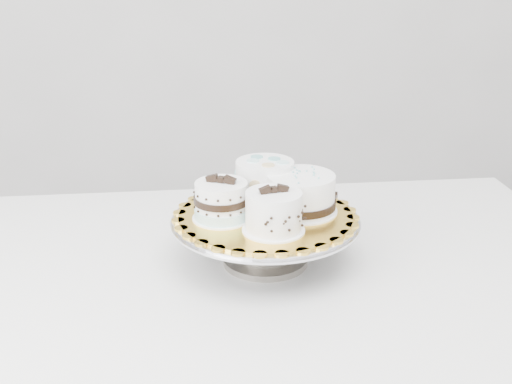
{
  "coord_description": "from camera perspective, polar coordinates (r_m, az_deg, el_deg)",
  "views": [
    {
      "loc": [
        -0.05,
        -0.72,
        1.3
      ],
      "look_at": [
        0.12,
        0.34,
        0.89
      ],
      "focal_mm": 45.0,
      "sensor_mm": 36.0,
      "label": 1
    }
  ],
  "objects": [
    {
      "name": "cake_board",
      "position": [
        1.16,
        0.85,
        -2.09
      ],
      "size": [
        0.42,
        0.42,
        0.0
      ],
      "primitive_type": "cylinder",
      "rotation": [
        0.0,
        0.0,
        -0.42
      ],
      "color": "gold",
      "rests_on": "cake_stand"
    },
    {
      "name": "cake_swirl",
      "position": [
        1.08,
        1.58,
        -1.85
      ],
      "size": [
        0.11,
        0.11,
        0.09
      ],
      "rotation": [
        0.0,
        0.0,
        0.14
      ],
      "color": "white",
      "rests_on": "cake_board"
    },
    {
      "name": "table",
      "position": [
        1.2,
        0.18,
        -10.04
      ],
      "size": [
        1.35,
        0.93,
        0.75
      ],
      "rotation": [
        0.0,
        0.0,
        -0.04
      ],
      "color": "white",
      "rests_on": "floor"
    },
    {
      "name": "cake_dots",
      "position": [
        1.2,
        0.78,
        0.97
      ],
      "size": [
        0.13,
        0.13,
        0.08
      ],
      "rotation": [
        0.0,
        0.0,
        -0.22
      ],
      "color": "white",
      "rests_on": "cake_board"
    },
    {
      "name": "cake_ribbon",
      "position": [
        1.16,
        4.06,
        -0.22
      ],
      "size": [
        0.16,
        0.16,
        0.07
      ],
      "rotation": [
        0.0,
        0.0,
        -0.42
      ],
      "color": "white",
      "rests_on": "cake_board"
    },
    {
      "name": "cake_stand",
      "position": [
        1.17,
        0.84,
        -3.5
      ],
      "size": [
        0.34,
        0.34,
        0.09
      ],
      "color": "gray",
      "rests_on": "table"
    },
    {
      "name": "cake_banded",
      "position": [
        1.13,
        -3.09,
        -0.9
      ],
      "size": [
        0.12,
        0.12,
        0.08
      ],
      "rotation": [
        0.0,
        0.0,
        -0.46
      ],
      "color": "white",
      "rests_on": "cake_board"
    }
  ]
}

